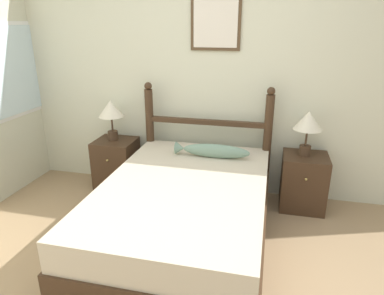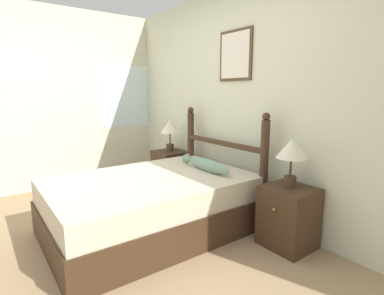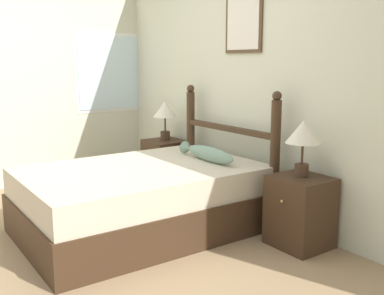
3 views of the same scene
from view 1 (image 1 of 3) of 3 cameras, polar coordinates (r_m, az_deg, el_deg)
name	(u,v)px [view 1 (image 1 of 3)]	position (r m, az deg, el deg)	size (l,w,h in m)	color
ground_plane	(169,295)	(2.58, -3.86, -23.30)	(16.00, 16.00, 0.00)	#9E7F5B
wall_back	(215,74)	(3.60, 3.88, 12.17)	(6.40, 0.08, 2.55)	beige
bed	(184,214)	(2.90, -1.30, -10.95)	(1.34, 1.97, 0.56)	#3D2819
headboard	(206,138)	(3.59, 2.42, 1.59)	(1.34, 0.09, 1.19)	#3D2819
nightstand_left	(117,164)	(3.94, -12.45, -2.66)	(0.43, 0.42, 0.56)	#3D2819
nightstand_right	(303,182)	(3.60, 18.03, -5.44)	(0.43, 0.42, 0.56)	#3D2819
table_lamp_left	(111,111)	(3.79, -13.35, 5.96)	(0.27, 0.27, 0.44)	#422D1E
table_lamp_right	(308,123)	(3.41, 18.78, 3.88)	(0.27, 0.27, 0.44)	#422D1E
fish_pillow	(212,151)	(3.27, 3.29, -0.53)	(0.72, 0.12, 0.13)	gray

